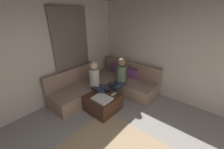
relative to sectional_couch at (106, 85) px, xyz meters
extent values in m
cube|color=beige|center=(2.08, 1.06, 1.07)|extent=(6.00, 0.12, 2.70)
cube|color=beige|center=(-0.86, -1.88, 1.07)|extent=(0.12, 6.00, 2.70)
cube|color=#726659|center=(-0.76, -0.58, 0.97)|extent=(0.06, 1.10, 2.50)
cube|color=#9E7F6B|center=(0.30, 0.53, -0.07)|extent=(2.10, 0.85, 0.42)
cube|color=#9E7F6B|center=(0.30, 0.88, 0.36)|extent=(2.10, 0.14, 0.45)
cube|color=#9E7F6B|center=(-0.32, -0.75, -0.07)|extent=(0.85, 1.70, 0.42)
cube|color=#9E7F6B|center=(-0.68, -0.75, 0.36)|extent=(0.14, 1.70, 0.45)
cube|color=#8C4C8C|center=(-0.20, 0.70, 0.26)|extent=(0.36, 0.12, 0.36)
cube|color=#8C4C8C|center=(0.50, 0.70, 0.26)|extent=(0.36, 0.12, 0.36)
cube|color=#4C2D1E|center=(0.50, -0.67, -0.07)|extent=(0.76, 0.76, 0.42)
cube|color=white|center=(0.60, -0.79, 0.16)|extent=(0.44, 0.36, 0.04)
cylinder|color=#334C72|center=(0.28, -0.49, 0.19)|extent=(0.08, 0.08, 0.10)
cube|color=white|center=(0.68, -0.45, 0.15)|extent=(0.05, 0.15, 0.02)
cylinder|color=#2D3347|center=(0.55, -0.25, -0.07)|extent=(0.12, 0.12, 0.42)
cylinder|color=#2D3347|center=(0.37, -0.25, -0.07)|extent=(0.12, 0.12, 0.42)
cylinder|color=#2D3347|center=(0.55, -0.05, 0.20)|extent=(0.12, 0.40, 0.12)
cylinder|color=#2D3347|center=(0.37, -0.05, 0.20)|extent=(0.12, 0.40, 0.12)
cylinder|color=#597259|center=(0.46, 0.15, 0.45)|extent=(0.28, 0.28, 0.50)
sphere|color=#8C664C|center=(0.46, 0.15, 0.81)|extent=(0.22, 0.22, 0.22)
cylinder|color=#2D3347|center=(0.45, -0.43, -0.07)|extent=(0.12, 0.12, 0.42)
cylinder|color=#2D3347|center=(0.45, -0.61, -0.07)|extent=(0.12, 0.12, 0.42)
cylinder|color=#2D3347|center=(0.25, -0.43, 0.20)|extent=(0.40, 0.12, 0.12)
cylinder|color=#2D3347|center=(0.25, -0.61, 0.20)|extent=(0.40, 0.12, 0.12)
cylinder|color=beige|center=(0.05, -0.52, 0.45)|extent=(0.28, 0.28, 0.50)
sphere|color=#D8AD8C|center=(0.05, -0.52, 0.81)|extent=(0.22, 0.22, 0.22)
camera|label=1|loc=(2.58, -2.77, 2.07)|focal=22.04mm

